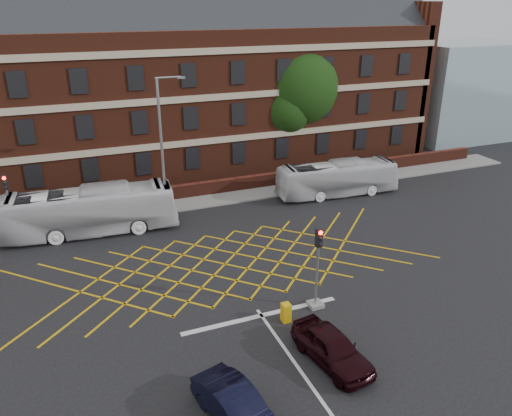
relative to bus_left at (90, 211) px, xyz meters
name	(u,v)px	position (x,y,z in m)	size (l,w,h in m)	color
ground	(237,281)	(6.72, -9.26, -1.54)	(120.00, 120.00, 0.00)	black
victorian_building	(151,79)	(6.96, 12.73, 6.29)	(51.00, 12.17, 20.40)	#562416
boundary_wall	(179,192)	(6.72, 3.74, -0.99)	(56.00, 0.50, 1.10)	#532016
far_pavement	(182,203)	(6.72, 2.74, -1.48)	(60.00, 3.00, 0.12)	slate
glass_block	(461,89)	(40.72, 11.74, 3.46)	(14.00, 10.00, 10.00)	#99B2BF
box_junction_hatching	(225,264)	(6.72, -7.26, -1.53)	(11.50, 0.12, 0.02)	#CC990C
stop_line	(261,315)	(6.72, -12.76, -1.53)	(8.00, 0.30, 0.02)	silver
centre_line	(328,410)	(6.72, -19.26, -1.53)	(0.15, 14.00, 0.02)	silver
bus_left	(90,211)	(0.00, 0.00, 0.00)	(2.59, 11.07, 3.08)	silver
bus_right	(337,179)	(18.39, 0.04, -0.21)	(2.24, 9.56, 2.66)	silver
car_navy	(237,407)	(3.37, -18.51, -0.85)	(1.46, 4.18, 1.38)	black
car_maroon	(332,348)	(8.19, -16.91, -0.83)	(1.69, 4.21, 1.43)	black
deciduous_tree	(296,92)	(19.03, 8.88, 4.97)	(7.61, 7.37, 10.73)	black
traffic_light_near	(317,275)	(9.53, -13.02, 0.22)	(0.70, 0.70, 4.27)	slate
traffic_light_far	(11,213)	(-4.61, 0.95, 0.22)	(0.70, 0.70, 4.27)	slate
street_lamp	(165,176)	(4.92, -0.51, 1.90)	(2.25, 1.00, 9.80)	slate
utility_cabinet	(286,313)	(7.63, -13.59, -1.07)	(0.40, 0.43, 0.94)	#E1A70D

